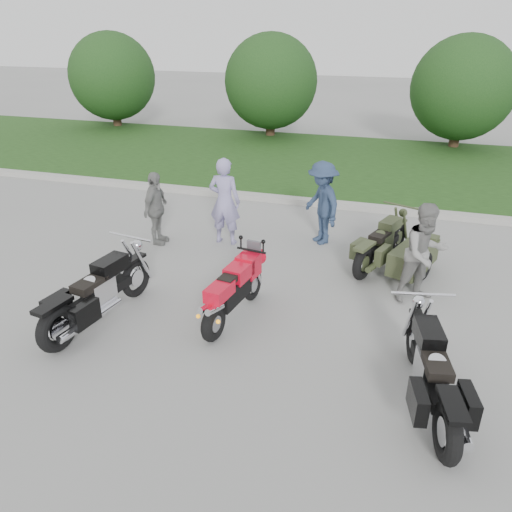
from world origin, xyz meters
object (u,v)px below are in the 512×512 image
(cruiser_left, at_px, (95,297))
(person_back, at_px, (156,209))
(person_grey, at_px, (425,253))
(person_denim, at_px, (322,203))
(cruiser_sidecar, at_px, (399,252))
(sportbike_red, at_px, (233,290))
(person_stripe, at_px, (225,201))
(cruiser_right, at_px, (433,378))

(cruiser_left, bearing_deg, person_back, 109.07)
(person_grey, relative_size, person_denim, 0.97)
(cruiser_left, relative_size, cruiser_sidecar, 1.16)
(cruiser_left, distance_m, person_denim, 5.04)
(cruiser_left, distance_m, person_grey, 5.34)
(cruiser_left, relative_size, person_back, 1.57)
(cruiser_left, distance_m, person_back, 3.20)
(sportbike_red, height_order, person_stripe, person_stripe)
(cruiser_left, bearing_deg, sportbike_red, 29.40)
(cruiser_left, xyz_separation_m, cruiser_sidecar, (4.42, 3.23, -0.09))
(person_back, bearing_deg, cruiser_right, -124.16)
(cruiser_left, relative_size, person_stripe, 1.33)
(sportbike_red, xyz_separation_m, person_grey, (2.82, 1.53, 0.33))
(person_stripe, height_order, person_grey, person_stripe)
(sportbike_red, distance_m, person_back, 3.51)
(sportbike_red, distance_m, person_denim, 3.56)
(cruiser_right, bearing_deg, person_grey, 81.18)
(cruiser_left, xyz_separation_m, person_grey, (4.82, 2.27, 0.37))
(cruiser_left, height_order, cruiser_right, cruiser_left)
(person_back, bearing_deg, cruiser_sidecar, -89.67)
(cruiser_right, relative_size, person_stripe, 1.28)
(person_denim, bearing_deg, sportbike_red, -51.48)
(cruiser_right, relative_size, person_back, 1.53)
(cruiser_right, relative_size, cruiser_sidecar, 1.13)
(cruiser_left, bearing_deg, cruiser_sidecar, 45.40)
(person_denim, relative_size, person_back, 1.13)
(cruiser_left, distance_m, cruiser_right, 4.99)
(cruiser_sidecar, xyz_separation_m, person_denim, (-1.66, 0.96, 0.49))
(cruiser_sidecar, xyz_separation_m, person_stripe, (-3.60, 0.36, 0.53))
(cruiser_left, xyz_separation_m, person_stripe, (0.83, 3.59, 0.44))
(sportbike_red, bearing_deg, cruiser_right, -13.91)
(cruiser_sidecar, xyz_separation_m, person_grey, (0.39, -0.96, 0.46))
(person_denim, bearing_deg, cruiser_sidecar, 21.00)
(person_grey, xyz_separation_m, person_denim, (-2.05, 1.92, 0.02))
(sportbike_red, height_order, person_back, person_back)
(sportbike_red, bearing_deg, cruiser_sidecar, 54.43)
(cruiser_right, relative_size, person_grey, 1.38)
(cruiser_right, distance_m, cruiser_sidecar, 3.76)
(person_grey, relative_size, person_back, 1.10)
(cruiser_left, bearing_deg, person_grey, 34.45)
(cruiser_sidecar, distance_m, person_back, 4.98)
(person_back, bearing_deg, person_denim, -73.10)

